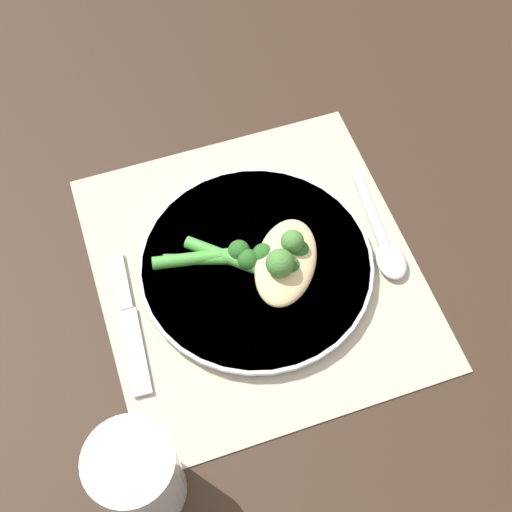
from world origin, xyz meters
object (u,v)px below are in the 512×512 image
Objects in this scene: broccoli_stalk_rear at (270,270)px; knife at (129,319)px; spoon at (387,250)px; water_glass at (137,476)px; chicken_fillet at (286,262)px; broccoli_stalk_left at (248,259)px; broccoli_stalk_right at (286,259)px; broccoli_stalk_front at (223,256)px; plate at (256,265)px.

knife is at bearing -49.20° from broccoli_stalk_rear.
water_glass is at bearing 32.47° from spoon.
chicken_fillet and broccoli_stalk_left have the same top height.
knife is (0.00, 0.16, -0.02)m from broccoli_stalk_rear.
spoon is (-0.03, -0.16, -0.02)m from broccoli_stalk_left.
broccoli_stalk_rear is at bearing 2.18° from spoon.
broccoli_stalk_right reaches higher than broccoli_stalk_front.
water_glass is at bearing -4.84° from broccoli_stalk_rear.
broccoli_stalk_left is (0.01, 0.04, -0.00)m from broccoli_stalk_right.
water_glass reaches higher than knife.
plate is 2.31× the size of broccoli_stalk_front.
broccoli_stalk_front is at bearing 66.83° from plate.
broccoli_stalk_front reaches higher than knife.
plate is 0.03m from broccoli_stalk_rear.
broccoli_stalk_left is 0.72× the size of knife.
chicken_fillet is at bearing -119.95° from plate.
broccoli_stalk_front is 0.73× the size of spoon.
water_glass is (-0.19, 0.21, 0.03)m from broccoli_stalk_right.
broccoli_stalk_rear reaches higher than plate.
plate is 2.28× the size of broccoli_stalk_rear.
broccoli_stalk_right is 0.84× the size of broccoli_stalk_rear.
broccoli_stalk_left is (0.02, 0.02, -0.00)m from broccoli_stalk_rear.
knife is 1.11× the size of spoon.
broccoli_stalk_right is at bearing -112.25° from plate.
broccoli_stalk_rear is 0.05m from broccoli_stalk_front.
chicken_fillet reaches higher than broccoli_stalk_front.
chicken_fillet is 0.12m from spoon.
broccoli_stalk_rear is at bearing -47.13° from broccoli_stalk_right.
knife is (-0.03, 0.12, -0.02)m from broccoli_stalk_front.
chicken_fillet is at bearing -176.26° from knife.
water_glass is at bearing -23.82° from broccoli_stalk_right.
knife is at bearing -63.85° from broccoli_stalk_right.
broccoli_stalk_front is at bearing 63.58° from chicken_fillet.
water_glass is at bearing -23.87° from broccoli_stalk_front.
plate is at bearing 77.66° from broccoli_stalk_front.
broccoli_stalk_front reaches higher than spoon.
spoon is at bearing 129.01° from broccoli_stalk_rear.
chicken_fillet is 0.75× the size of knife.
knife is (-0.00, 0.18, -0.02)m from broccoli_stalk_right.
broccoli_stalk_front reaches higher than plate.
knife is at bearing 3.14° from spoon.
spoon is (-0.01, -0.30, 0.00)m from knife.
broccoli_stalk_rear is 1.01× the size of broccoli_stalk_front.
plate is 2.11× the size of broccoli_stalk_left.
chicken_fillet is 1.15× the size of water_glass.
chicken_fillet is 0.83× the size of spoon.
broccoli_stalk_right and broccoli_stalk_rear have the same top height.
broccoli_stalk_right is at bearing 78.10° from broccoli_stalk_front.
broccoli_stalk_front is at bearing -86.55° from broccoli_stalk_rear.
spoon is 1.38× the size of water_glass.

